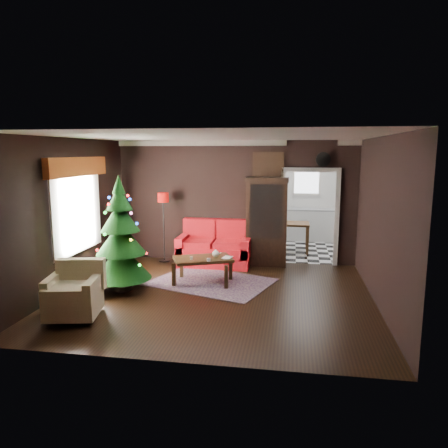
% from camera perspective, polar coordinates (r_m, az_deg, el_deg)
% --- Properties ---
extents(floor, '(5.50, 5.50, 0.00)m').
position_cam_1_polar(floor, '(7.73, -1.09, -9.55)').
color(floor, black).
rests_on(floor, ground).
extents(ceiling, '(5.50, 5.50, 0.00)m').
position_cam_1_polar(ceiling, '(7.30, -1.16, 11.68)').
color(ceiling, white).
rests_on(ceiling, ground).
extents(wall_back, '(5.50, 0.00, 5.50)m').
position_cam_1_polar(wall_back, '(9.83, 1.50, 2.98)').
color(wall_back, black).
rests_on(wall_back, ground).
extents(wall_front, '(5.50, 0.00, 5.50)m').
position_cam_1_polar(wall_front, '(4.99, -6.29, -3.62)').
color(wall_front, black).
rests_on(wall_front, ground).
extents(wall_left, '(0.00, 5.50, 5.50)m').
position_cam_1_polar(wall_left, '(8.33, -20.08, 1.18)').
color(wall_left, black).
rests_on(wall_left, ground).
extents(wall_right, '(0.00, 5.50, 5.50)m').
position_cam_1_polar(wall_right, '(7.41, 20.29, 0.19)').
color(wall_right, black).
rests_on(wall_right, ground).
extents(doorway, '(1.10, 0.10, 2.10)m').
position_cam_1_polar(doorway, '(9.80, 11.39, 0.70)').
color(doorway, silver).
rests_on(doorway, ground).
extents(left_window, '(0.05, 1.60, 1.40)m').
position_cam_1_polar(left_window, '(8.48, -19.21, 1.71)').
color(left_window, white).
rests_on(left_window, wall_left).
extents(valance, '(0.12, 2.10, 0.35)m').
position_cam_1_polar(valance, '(8.37, -19.04, 7.27)').
color(valance, '#964018').
rests_on(valance, wall_left).
extents(kitchen_floor, '(3.00, 3.00, 0.00)m').
position_cam_1_polar(kitchen_floor, '(11.47, 10.95, -3.33)').
color(kitchen_floor, white).
rests_on(kitchen_floor, ground).
extents(kitchen_window, '(0.70, 0.06, 0.70)m').
position_cam_1_polar(kitchen_window, '(12.66, 11.02, 5.66)').
color(kitchen_window, white).
rests_on(kitchen_window, ground).
extents(rug, '(2.65, 2.27, 0.01)m').
position_cam_1_polar(rug, '(8.46, -1.74, -7.79)').
color(rug, '#533D48').
rests_on(rug, ground).
extents(loveseat, '(1.70, 0.90, 1.00)m').
position_cam_1_polar(loveseat, '(9.61, -1.26, -2.63)').
color(loveseat, maroon).
rests_on(loveseat, ground).
extents(curio_cabinet, '(0.90, 0.45, 1.90)m').
position_cam_1_polar(curio_cabinet, '(9.60, 5.74, 0.05)').
color(curio_cabinet, black).
rests_on(curio_cabinet, ground).
extents(floor_lamp, '(0.34, 0.34, 1.59)m').
position_cam_1_polar(floor_lamp, '(9.85, -8.08, -0.46)').
color(floor_lamp, black).
rests_on(floor_lamp, ground).
extents(christmas_tree, '(1.36, 1.36, 2.06)m').
position_cam_1_polar(christmas_tree, '(7.93, -13.72, -1.47)').
color(christmas_tree, black).
rests_on(christmas_tree, ground).
extents(armchair, '(0.93, 0.93, 0.81)m').
position_cam_1_polar(armchair, '(6.99, -19.61, -8.24)').
color(armchair, tan).
rests_on(armchair, ground).
extents(coffee_table, '(1.28, 1.05, 0.50)m').
position_cam_1_polar(coffee_table, '(8.36, -2.84, -6.19)').
color(coffee_table, black).
rests_on(coffee_table, rug).
extents(teapot, '(0.18, 0.18, 0.15)m').
position_cam_1_polar(teapot, '(8.31, -1.14, -3.98)').
color(teapot, silver).
rests_on(teapot, coffee_table).
extents(cup_a, '(0.07, 0.07, 0.06)m').
position_cam_1_polar(cup_a, '(8.02, -2.08, -4.81)').
color(cup_a, white).
rests_on(cup_a, coffee_table).
extents(cup_b, '(0.08, 0.08, 0.05)m').
position_cam_1_polar(cup_b, '(8.19, -4.39, -4.57)').
color(cup_b, silver).
rests_on(cup_b, coffee_table).
extents(book, '(0.17, 0.05, 0.23)m').
position_cam_1_polar(book, '(8.27, -0.11, -3.76)').
color(book, '#8B6C5C').
rests_on(book, coffee_table).
extents(wall_clock, '(0.32, 0.32, 0.06)m').
position_cam_1_polar(wall_clock, '(9.65, 13.16, 8.44)').
color(wall_clock, silver).
rests_on(wall_clock, wall_back).
extents(painting, '(0.62, 0.05, 0.52)m').
position_cam_1_polar(painting, '(9.65, 5.94, 7.86)').
color(painting, '#BF7144').
rests_on(painting, wall_back).
extents(kitchen_counter, '(1.80, 0.60, 0.90)m').
position_cam_1_polar(kitchen_counter, '(12.56, 10.87, -0.12)').
color(kitchen_counter, silver).
rests_on(kitchen_counter, ground).
extents(kitchen_table, '(0.70, 0.70, 0.75)m').
position_cam_1_polar(kitchen_table, '(11.09, 9.51, -1.75)').
color(kitchen_table, brown).
rests_on(kitchen_table, ground).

